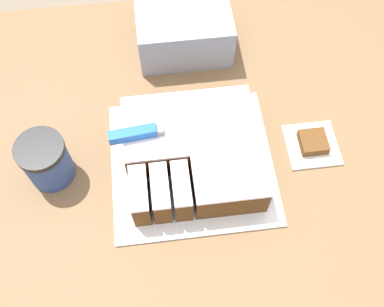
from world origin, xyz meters
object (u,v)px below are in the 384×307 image
(cake, at_px, (194,152))
(storage_box, at_px, (184,31))
(coffee_cup, at_px, (46,161))
(knife, at_px, (145,132))
(cake_board, at_px, (192,163))
(brownie, at_px, (313,142))

(cake, bearing_deg, storage_box, 87.01)
(coffee_cup, relative_size, storage_box, 0.50)
(knife, bearing_deg, coffee_cup, 179.46)
(cake, bearing_deg, cake_board, -136.48)
(coffee_cup, bearing_deg, storage_box, 44.65)
(cake, xyz_separation_m, storage_box, (0.02, 0.33, 0.01))
(cake, xyz_separation_m, coffee_cup, (-0.30, 0.01, 0.01))
(coffee_cup, bearing_deg, brownie, -0.21)
(cake, relative_size, coffee_cup, 2.46)
(cake_board, bearing_deg, brownie, 2.67)
(cake, distance_m, knife, 0.11)
(brownie, bearing_deg, knife, 176.77)
(brownie, bearing_deg, cake_board, -177.33)
(coffee_cup, distance_m, storage_box, 0.45)
(brownie, distance_m, storage_box, 0.41)
(cake, height_order, knife, knife)
(cake_board, bearing_deg, coffee_cup, 177.18)
(brownie, bearing_deg, storage_box, 128.01)
(storage_box, bearing_deg, cake, -92.99)
(knife, xyz_separation_m, storage_box, (0.11, 0.30, -0.04))
(cake_board, distance_m, cake, 0.04)
(cake_board, distance_m, knife, 0.14)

